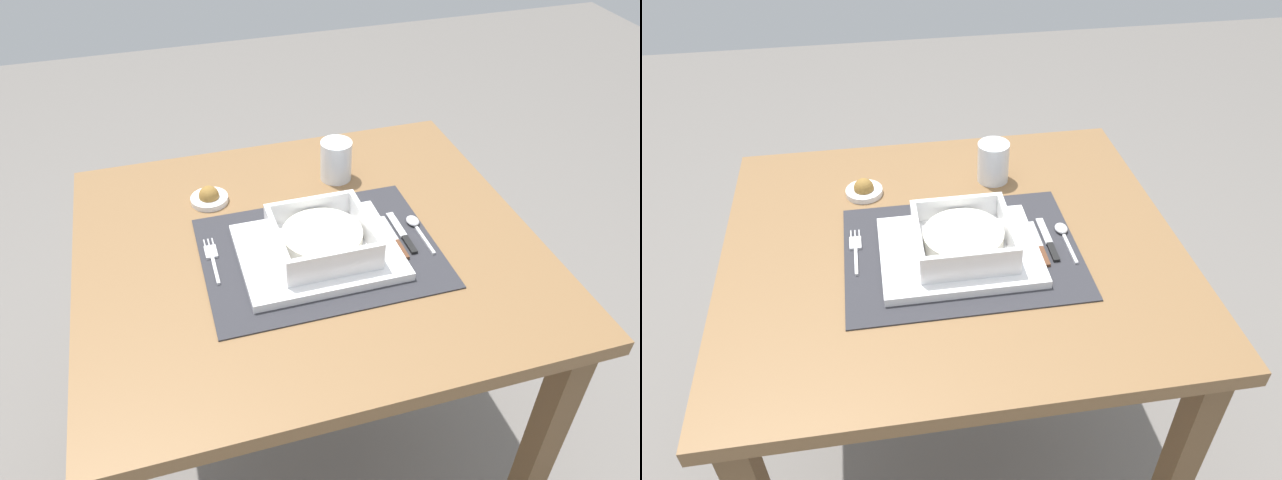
# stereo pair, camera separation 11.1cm
# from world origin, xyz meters

# --- Properties ---
(ground_plane) EXTENTS (6.00, 6.00, 0.00)m
(ground_plane) POSITION_xyz_m (0.00, 0.00, 0.00)
(ground_plane) COLOR slate
(dining_table) EXTENTS (0.85, 0.76, 0.75)m
(dining_table) POSITION_xyz_m (0.00, 0.00, 0.63)
(dining_table) COLOR brown
(dining_table) RESTS_ON ground
(placemat) EXTENTS (0.43, 0.33, 0.00)m
(placemat) POSITION_xyz_m (0.01, -0.03, 0.75)
(placemat) COLOR #2D2D33
(placemat) RESTS_ON dining_table
(serving_plate) EXTENTS (0.28, 0.23, 0.02)m
(serving_plate) POSITION_xyz_m (0.01, -0.04, 0.76)
(serving_plate) COLOR white
(serving_plate) RESTS_ON placemat
(porridge_bowl) EXTENTS (0.17, 0.17, 0.05)m
(porridge_bowl) POSITION_xyz_m (0.01, -0.04, 0.79)
(porridge_bowl) COLOR white
(porridge_bowl) RESTS_ON serving_plate
(fork) EXTENTS (0.02, 0.13, 0.00)m
(fork) POSITION_xyz_m (-0.18, 0.01, 0.76)
(fork) COLOR silver
(fork) RESTS_ON placemat
(spoon) EXTENTS (0.02, 0.11, 0.01)m
(spoon) POSITION_xyz_m (0.21, -0.01, 0.76)
(spoon) COLOR silver
(spoon) RESTS_ON placemat
(butter_knife) EXTENTS (0.01, 0.13, 0.01)m
(butter_knife) POSITION_xyz_m (0.18, -0.03, 0.76)
(butter_knife) COLOR black
(butter_knife) RESTS_ON placemat
(bread_knife) EXTENTS (0.01, 0.13, 0.01)m
(bread_knife) POSITION_xyz_m (0.16, -0.04, 0.76)
(bread_knife) COLOR #59331E
(bread_knife) RESTS_ON placemat
(drinking_glass) EXTENTS (0.07, 0.07, 0.09)m
(drinking_glass) POSITION_xyz_m (0.12, 0.20, 0.79)
(drinking_glass) COLOR white
(drinking_glass) RESTS_ON dining_table
(condiment_saucer) EXTENTS (0.08, 0.08, 0.04)m
(condiment_saucer) POSITION_xyz_m (-0.16, 0.19, 0.76)
(condiment_saucer) COLOR white
(condiment_saucer) RESTS_ON dining_table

